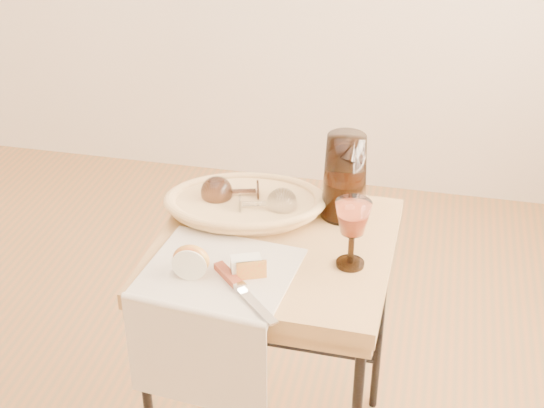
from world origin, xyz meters
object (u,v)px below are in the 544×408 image
(bread_basket, at_px, (245,206))
(table_knife, at_px, (242,289))
(tea_towel, at_px, (219,272))
(wine_goblet, at_px, (352,234))
(pitcher, at_px, (345,176))
(apple_half, at_px, (191,260))
(side_table, at_px, (274,356))
(goblet_lying_a, at_px, (234,191))
(goblet_lying_b, at_px, (264,203))

(bread_basket, relative_size, table_knife, 1.53)
(tea_towel, bearing_deg, wine_goblet, 24.78)
(pitcher, xyz_separation_m, wine_goblet, (0.05, -0.22, -0.03))
(bread_basket, xyz_separation_m, wine_goblet, (0.29, -0.17, 0.06))
(tea_towel, distance_m, apple_half, 0.07)
(bread_basket, xyz_separation_m, table_knife, (0.08, -0.33, -0.01))
(side_table, bearing_deg, pitcher, 49.15)
(wine_goblet, xyz_separation_m, apple_half, (-0.34, -0.12, -0.04))
(pitcher, bearing_deg, side_table, -109.85)
(goblet_lying_a, height_order, apple_half, goblet_lying_a)
(goblet_lying_a, xyz_separation_m, apple_half, (-0.02, -0.31, -0.01))
(bread_basket, bearing_deg, wine_goblet, -41.77)
(goblet_lying_b, height_order, pitcher, pitcher)
(bread_basket, distance_m, wine_goblet, 0.34)
(tea_towel, height_order, goblet_lying_a, goblet_lying_a)
(table_knife, bearing_deg, pitcher, 112.26)
(tea_towel, bearing_deg, apple_half, -150.99)
(apple_half, bearing_deg, table_knife, -24.25)
(tea_towel, height_order, table_knife, table_knife)
(tea_towel, relative_size, table_knife, 1.39)
(apple_half, distance_m, table_knife, 0.14)
(tea_towel, xyz_separation_m, goblet_lying_b, (0.05, 0.24, 0.05))
(tea_towel, xyz_separation_m, bread_basket, (-0.01, 0.27, 0.02))
(goblet_lying_b, relative_size, apple_half, 1.50)
(goblet_lying_a, bearing_deg, bread_basket, 137.25)
(apple_half, bearing_deg, goblet_lying_a, 80.61)
(wine_goblet, bearing_deg, tea_towel, -160.97)
(side_table, distance_m, goblet_lying_a, 0.45)
(goblet_lying_b, xyz_separation_m, wine_goblet, (0.24, -0.15, 0.03))
(side_table, height_order, apple_half, apple_half)
(bread_basket, height_order, table_knife, bread_basket)
(goblet_lying_b, bearing_deg, side_table, -79.05)
(goblet_lying_b, distance_m, wine_goblet, 0.28)
(apple_half, bearing_deg, goblet_lying_b, 62.59)
(apple_half, xyz_separation_m, table_knife, (0.13, -0.04, -0.03))
(goblet_lying_b, xyz_separation_m, table_knife, (0.02, -0.31, -0.04))
(tea_towel, relative_size, apple_half, 3.94)
(side_table, relative_size, table_knife, 3.03)
(side_table, distance_m, goblet_lying_b, 0.43)
(side_table, relative_size, pitcher, 2.75)
(bread_basket, bearing_deg, table_knife, -88.73)
(goblet_lying_b, relative_size, wine_goblet, 0.74)
(tea_towel, distance_m, wine_goblet, 0.31)
(pitcher, xyz_separation_m, table_knife, (-0.17, -0.38, -0.10))
(tea_towel, xyz_separation_m, apple_half, (-0.06, -0.02, 0.04))
(side_table, distance_m, table_knife, 0.44)
(bread_basket, distance_m, goblet_lying_b, 0.06)
(apple_half, bearing_deg, pitcher, 43.11)
(wine_goblet, bearing_deg, table_knife, -142.40)
(table_knife, bearing_deg, goblet_lying_b, 140.09)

